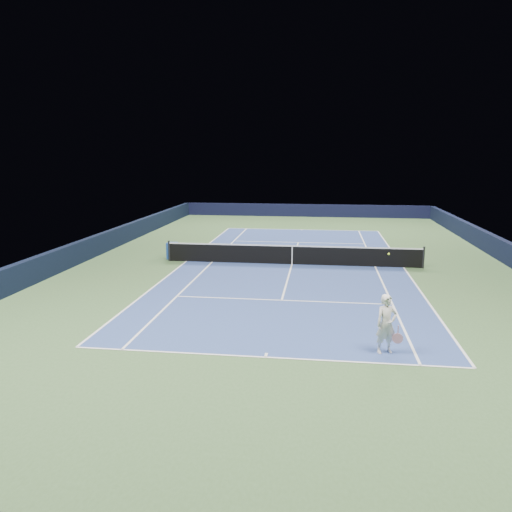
# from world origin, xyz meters

# --- Properties ---
(ground) EXTENTS (40.00, 40.00, 0.00)m
(ground) POSITION_xyz_m (0.00, 0.00, 0.00)
(ground) COLOR #3A5930
(ground) RESTS_ON ground
(wall_far) EXTENTS (22.00, 0.35, 1.10)m
(wall_far) POSITION_xyz_m (0.00, 19.82, 0.55)
(wall_far) COLOR black
(wall_far) RESTS_ON ground
(wall_left) EXTENTS (0.35, 40.00, 1.10)m
(wall_left) POSITION_xyz_m (-10.82, 0.00, 0.55)
(wall_left) COLOR black
(wall_left) RESTS_ON ground
(court_surface) EXTENTS (10.97, 23.77, 0.01)m
(court_surface) POSITION_xyz_m (0.00, 0.00, 0.00)
(court_surface) COLOR navy
(court_surface) RESTS_ON ground
(baseline_far) EXTENTS (10.97, 0.08, 0.00)m
(baseline_far) POSITION_xyz_m (0.00, 11.88, 0.01)
(baseline_far) COLOR white
(baseline_far) RESTS_ON ground
(baseline_near) EXTENTS (10.97, 0.08, 0.00)m
(baseline_near) POSITION_xyz_m (0.00, -11.88, 0.01)
(baseline_near) COLOR white
(baseline_near) RESTS_ON ground
(sideline_doubles_right) EXTENTS (0.08, 23.77, 0.00)m
(sideline_doubles_right) POSITION_xyz_m (5.49, 0.00, 0.01)
(sideline_doubles_right) COLOR white
(sideline_doubles_right) RESTS_ON ground
(sideline_doubles_left) EXTENTS (0.08, 23.77, 0.00)m
(sideline_doubles_left) POSITION_xyz_m (-5.49, 0.00, 0.01)
(sideline_doubles_left) COLOR white
(sideline_doubles_left) RESTS_ON ground
(sideline_singles_right) EXTENTS (0.08, 23.77, 0.00)m
(sideline_singles_right) POSITION_xyz_m (4.12, 0.00, 0.01)
(sideline_singles_right) COLOR white
(sideline_singles_right) RESTS_ON ground
(sideline_singles_left) EXTENTS (0.08, 23.77, 0.00)m
(sideline_singles_left) POSITION_xyz_m (-4.12, 0.00, 0.01)
(sideline_singles_left) COLOR white
(sideline_singles_left) RESTS_ON ground
(service_line_far) EXTENTS (8.23, 0.08, 0.00)m
(service_line_far) POSITION_xyz_m (0.00, 6.40, 0.01)
(service_line_far) COLOR white
(service_line_far) RESTS_ON ground
(service_line_near) EXTENTS (8.23, 0.08, 0.00)m
(service_line_near) POSITION_xyz_m (0.00, -6.40, 0.01)
(service_line_near) COLOR white
(service_line_near) RESTS_ON ground
(center_service_line) EXTENTS (0.08, 12.80, 0.00)m
(center_service_line) POSITION_xyz_m (0.00, 0.00, 0.01)
(center_service_line) COLOR white
(center_service_line) RESTS_ON ground
(center_mark_far) EXTENTS (0.08, 0.30, 0.00)m
(center_mark_far) POSITION_xyz_m (0.00, 11.73, 0.01)
(center_mark_far) COLOR white
(center_mark_far) RESTS_ON ground
(center_mark_near) EXTENTS (0.08, 0.30, 0.00)m
(center_mark_near) POSITION_xyz_m (0.00, -11.73, 0.01)
(center_mark_near) COLOR white
(center_mark_near) RESTS_ON ground
(tennis_net) EXTENTS (12.90, 0.10, 1.07)m
(tennis_net) POSITION_xyz_m (0.00, 0.00, 0.50)
(tennis_net) COLOR black
(tennis_net) RESTS_ON ground
(sponsor_cube) EXTENTS (0.59, 0.49, 0.87)m
(sponsor_cube) POSITION_xyz_m (-6.40, 0.56, 0.44)
(sponsor_cube) COLOR #1C46AC
(sponsor_cube) RESTS_ON ground
(tennis_player) EXTENTS (0.83, 1.33, 2.66)m
(tennis_player) POSITION_xyz_m (3.28, -11.11, 0.84)
(tennis_player) COLOR white
(tennis_player) RESTS_ON ground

